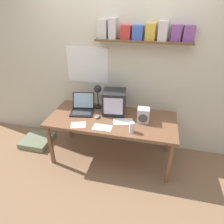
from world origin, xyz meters
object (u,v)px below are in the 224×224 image
at_px(crt_monitor, 114,102).
at_px(desk_lamp, 98,92).
at_px(floor_cushion, 37,140).
at_px(laptop, 83,107).
at_px(computer_mouse, 98,117).
at_px(corner_desk, 112,121).
at_px(space_heater, 143,115).
at_px(loose_paper_near_monitor, 102,127).
at_px(open_notebook, 78,125).
at_px(printed_handout, 123,121).
at_px(juice_glass, 132,128).

relative_size(crt_monitor, desk_lamp, 0.91).
bearing_deg(floor_cushion, laptop, 4.12).
bearing_deg(crt_monitor, computer_mouse, -140.59).
relative_size(corner_desk, space_heater, 8.94).
distance_m(corner_desk, space_heater, 0.46).
distance_m(laptop, loose_paper_near_monitor, 0.55).
relative_size(crt_monitor, laptop, 0.93).
relative_size(desk_lamp, floor_cushion, 0.84).
height_order(crt_monitor, computer_mouse, crt_monitor).
bearing_deg(open_notebook, printed_handout, 21.20).
xyz_separation_m(crt_monitor, desk_lamp, (-0.26, 0.05, 0.11)).
bearing_deg(crt_monitor, desk_lamp, 161.69).
relative_size(juice_glass, open_notebook, 0.59).
height_order(crt_monitor, juice_glass, crt_monitor).
bearing_deg(computer_mouse, laptop, 152.84).
distance_m(laptop, juice_glass, 0.88).
bearing_deg(loose_paper_near_monitor, laptop, 137.81).
height_order(desk_lamp, loose_paper_near_monitor, desk_lamp).
relative_size(laptop, juice_glass, 2.80).
bearing_deg(floor_cushion, computer_mouse, -3.92).
distance_m(crt_monitor, computer_mouse, 0.33).
height_order(crt_monitor, open_notebook, crt_monitor).
bearing_deg(laptop, floor_cushion, 174.44).
height_order(corner_desk, printed_handout, printed_handout).
bearing_deg(corner_desk, open_notebook, -145.34).
bearing_deg(space_heater, desk_lamp, 160.49).
distance_m(laptop, space_heater, 0.92).
bearing_deg(computer_mouse, crt_monitor, 46.50).
bearing_deg(crt_monitor, space_heater, -27.10).
bearing_deg(space_heater, laptop, 171.43).
bearing_deg(printed_handout, crt_monitor, 128.06).
relative_size(juice_glass, floor_cushion, 0.29).
bearing_deg(juice_glass, loose_paper_near_monitor, 178.99).
height_order(crt_monitor, space_heater, crt_monitor).
xyz_separation_m(desk_lamp, space_heater, (0.70, -0.21, -0.18)).
bearing_deg(loose_paper_near_monitor, juice_glass, -1.01).
distance_m(crt_monitor, printed_handout, 0.33).
relative_size(desk_lamp, open_notebook, 1.69).
distance_m(loose_paper_near_monitor, floor_cushion, 1.47).
height_order(crt_monitor, laptop, crt_monitor).
xyz_separation_m(laptop, open_notebook, (0.08, -0.38, -0.06)).
bearing_deg(corner_desk, computer_mouse, -170.10).
xyz_separation_m(corner_desk, crt_monitor, (-0.01, 0.17, 0.22)).
xyz_separation_m(laptop, loose_paper_near_monitor, (0.41, -0.37, -0.06)).
bearing_deg(corner_desk, floor_cushion, 178.18).
xyz_separation_m(computer_mouse, open_notebook, (-0.20, -0.24, -0.01)).
relative_size(loose_paper_near_monitor, floor_cushion, 0.54).
height_order(corner_desk, space_heater, space_heater).
relative_size(computer_mouse, floor_cushion, 0.24).
distance_m(corner_desk, open_notebook, 0.49).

